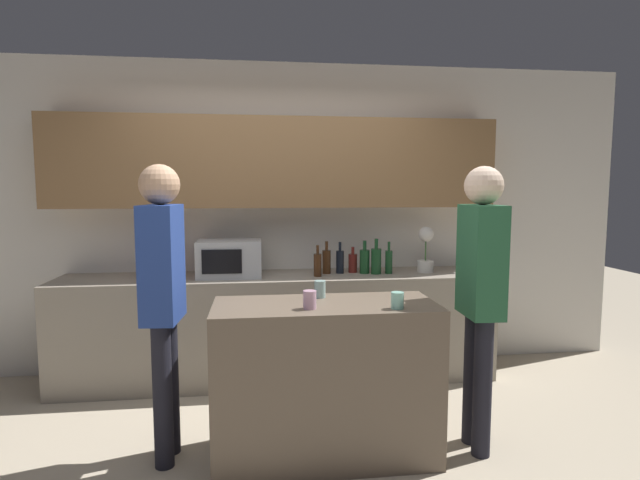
% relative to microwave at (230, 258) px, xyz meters
% --- Properties ---
extents(ground_plane, '(14.00, 14.00, 0.00)m').
position_rel_microwave_xyz_m(ground_plane, '(0.40, -1.40, -1.04)').
color(ground_plane, '#BCAD93').
extents(back_wall, '(6.40, 0.40, 2.70)m').
position_rel_microwave_xyz_m(back_wall, '(0.40, 0.26, 0.50)').
color(back_wall, silver).
rests_on(back_wall, ground_plane).
extents(back_counter, '(3.60, 0.62, 0.89)m').
position_rel_microwave_xyz_m(back_counter, '(0.40, -0.01, -0.59)').
color(back_counter, gray).
rests_on(back_counter, ground_plane).
extents(kitchen_island, '(1.32, 0.56, 0.94)m').
position_rel_microwave_xyz_m(kitchen_island, '(0.62, -1.29, -0.57)').
color(kitchen_island, brown).
rests_on(kitchen_island, ground_plane).
extents(microwave, '(0.52, 0.39, 0.30)m').
position_rel_microwave_xyz_m(microwave, '(0.00, 0.00, 0.00)').
color(microwave, '#B7BABC').
rests_on(microwave, back_counter).
extents(toaster, '(0.26, 0.16, 0.18)m').
position_rel_microwave_xyz_m(toaster, '(-0.52, 0.00, -0.06)').
color(toaster, '#B21E19').
rests_on(toaster, back_counter).
extents(potted_plant, '(0.14, 0.14, 0.39)m').
position_rel_microwave_xyz_m(potted_plant, '(1.68, 0.00, 0.05)').
color(potted_plant, silver).
rests_on(potted_plant, back_counter).
extents(bottle_0, '(0.06, 0.06, 0.26)m').
position_rel_microwave_xyz_m(bottle_0, '(0.72, -0.10, -0.05)').
color(bottle_0, '#472814').
rests_on(bottle_0, back_counter).
extents(bottle_1, '(0.07, 0.07, 0.28)m').
position_rel_microwave_xyz_m(bottle_1, '(0.81, 0.03, -0.04)').
color(bottle_1, '#472814').
rests_on(bottle_1, back_counter).
extents(bottle_2, '(0.07, 0.07, 0.27)m').
position_rel_microwave_xyz_m(bottle_2, '(0.93, 0.02, -0.05)').
color(bottle_2, black).
rests_on(bottle_2, back_counter).
extents(bottle_3, '(0.08, 0.08, 0.22)m').
position_rel_microwave_xyz_m(bottle_3, '(1.05, 0.06, -0.06)').
color(bottle_3, maroon).
rests_on(bottle_3, back_counter).
extents(bottle_4, '(0.08, 0.08, 0.28)m').
position_rel_microwave_xyz_m(bottle_4, '(1.14, -0.01, -0.04)').
color(bottle_4, '#194723').
rests_on(bottle_4, back_counter).
extents(bottle_5, '(0.09, 0.09, 0.30)m').
position_rel_microwave_xyz_m(bottle_5, '(1.23, -0.05, -0.03)').
color(bottle_5, '#194723').
rests_on(bottle_5, back_counter).
extents(bottle_6, '(0.06, 0.06, 0.27)m').
position_rel_microwave_xyz_m(bottle_6, '(1.34, -0.04, -0.05)').
color(bottle_6, '#194723').
rests_on(bottle_6, back_counter).
extents(cup_0, '(0.07, 0.07, 0.09)m').
position_rel_microwave_xyz_m(cup_0, '(1.01, -1.47, -0.05)').
color(cup_0, '#8CD1BE').
rests_on(cup_0, kitchen_island).
extents(cup_1, '(0.07, 0.07, 0.11)m').
position_rel_microwave_xyz_m(cup_1, '(0.61, -1.13, -0.05)').
color(cup_1, '#97BDB9').
rests_on(cup_1, kitchen_island).
extents(cup_2, '(0.07, 0.07, 0.10)m').
position_rel_microwave_xyz_m(cup_2, '(0.52, -1.41, -0.05)').
color(cup_2, '#CB9CB6').
rests_on(cup_2, kitchen_island).
extents(person_left, '(0.23, 0.35, 1.74)m').
position_rel_microwave_xyz_m(person_left, '(1.56, -1.33, 0.01)').
color(person_left, black).
rests_on(person_left, ground_plane).
extents(person_center, '(0.23, 0.35, 1.75)m').
position_rel_microwave_xyz_m(person_center, '(-0.31, -1.22, 0.01)').
color(person_center, black).
rests_on(person_center, ground_plane).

